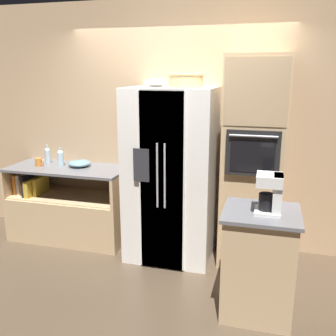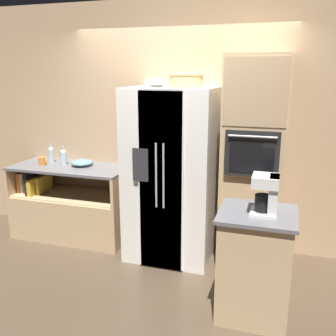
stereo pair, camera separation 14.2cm
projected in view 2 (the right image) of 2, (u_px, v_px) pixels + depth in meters
ground_plane at (167, 254)px, 4.26m from camera, size 20.00×20.00×0.00m
wall_back at (180, 126)px, 4.35m from camera, size 12.00×0.06×2.80m
counter_left at (72, 211)px, 4.67m from camera, size 1.43×0.64×0.91m
refrigerator at (172, 174)px, 4.07m from camera, size 0.92×0.82×1.86m
wall_oven at (254, 164)px, 3.86m from camera, size 0.62×0.68×2.18m
island_counter at (255, 264)px, 3.11m from camera, size 0.62×0.58×0.92m
wicker_basket at (186, 80)px, 3.73m from camera, size 0.36×0.36×0.14m
fruit_bowl at (156, 83)px, 3.98m from camera, size 0.25×0.25×0.08m
bottle_tall at (51, 154)px, 4.71m from camera, size 0.07×0.07×0.24m
bottle_short at (63, 156)px, 4.58m from camera, size 0.08×0.08×0.23m
mug at (42, 161)px, 4.58m from camera, size 0.12×0.08×0.10m
mixing_bowl at (82, 163)px, 4.54m from camera, size 0.27×0.27×0.08m
coffee_maker at (268, 193)px, 2.91m from camera, size 0.20×0.22×0.32m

